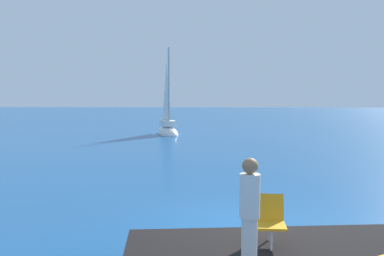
# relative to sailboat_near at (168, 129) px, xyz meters

# --- Properties ---
(ground_plane) EXTENTS (160.00, 160.00, 0.00)m
(ground_plane) POSITION_rel_sailboat_near_xyz_m (3.75, -20.87, -0.37)
(ground_plane) COLOR navy
(boulder_inland) EXTENTS (1.28, 1.27, 0.75)m
(boulder_inland) POSITION_rel_sailboat_near_xyz_m (2.43, -22.87, -0.37)
(boulder_inland) COLOR black
(boulder_inland) RESTS_ON ground
(sailboat_near) EXTENTS (2.41, 3.82, 6.89)m
(sailboat_near) POSITION_rel_sailboat_near_xyz_m (0.00, 0.00, 0.00)
(sailboat_near) COLOR white
(sailboat_near) RESTS_ON ground
(person_standing) EXTENTS (0.28, 0.28, 1.62)m
(person_standing) POSITION_rel_sailboat_near_xyz_m (3.46, -24.78, 1.01)
(person_standing) COLOR white
(person_standing) RESTS_ON shore_ledge
(beach_chair) EXTENTS (0.51, 0.62, 0.80)m
(beach_chair) POSITION_rel_sailboat_near_xyz_m (3.92, -23.57, 0.59)
(beach_chair) COLOR orange
(beach_chair) RESTS_ON shore_ledge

